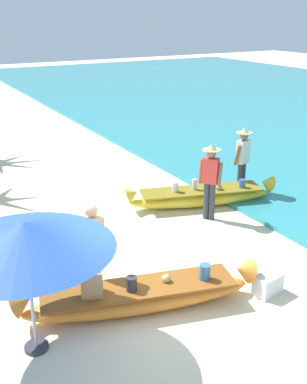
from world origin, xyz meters
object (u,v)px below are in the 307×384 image
(boat_orange_foreground, at_px, (139,296))
(patio_umbrella_large, at_px, (24,236))
(boat_yellow_midground, at_px, (201,196))
(person_vendor_assistant, at_px, (243,157))
(cooler_box, at_px, (268,284))
(person_tourist_customer, at_px, (93,245))
(person_vendor_hatted, at_px, (210,177))

(boat_orange_foreground, xyz_separation_m, patio_umbrella_large, (-1.79, -0.13, 1.60))
(boat_yellow_midground, bearing_deg, boat_orange_foreground, -137.40)
(boat_yellow_midground, distance_m, patio_umbrella_large, 6.47)
(person_vendor_assistant, bearing_deg, patio_umbrella_large, -152.62)
(patio_umbrella_large, distance_m, cooler_box, 4.36)
(person_tourist_customer, relative_size, patio_umbrella_large, 0.70)
(person_vendor_hatted, xyz_separation_m, patio_umbrella_large, (-4.97, -2.57, 0.79))
(boat_yellow_midground, height_order, person_vendor_assistant, person_vendor_assistant)
(person_vendor_assistant, xyz_separation_m, cooler_box, (-2.67, -4.02, -0.89))
(person_tourist_customer, bearing_deg, cooler_box, -28.20)
(boat_yellow_midground, distance_m, person_tourist_customer, 4.76)
(person_tourist_customer, xyz_separation_m, cooler_box, (2.68, -1.44, -0.80))
(boat_orange_foreground, bearing_deg, person_tourist_customer, 123.40)
(boat_yellow_midground, distance_m, person_vendor_assistant, 1.60)
(person_vendor_assistant, distance_m, cooler_box, 4.90)
(boat_orange_foreground, bearing_deg, patio_umbrella_large, -175.73)
(boat_orange_foreground, height_order, patio_umbrella_large, patio_umbrella_large)
(person_vendor_hatted, distance_m, person_vendor_assistant, 1.90)
(boat_yellow_midground, bearing_deg, person_vendor_hatted, -112.43)
(person_vendor_hatted, height_order, cooler_box, person_vendor_hatted)
(person_vendor_hatted, xyz_separation_m, person_tourist_customer, (-3.66, -1.71, -0.08))
(person_tourist_customer, bearing_deg, person_vendor_assistant, 25.78)
(boat_orange_foreground, xyz_separation_m, boat_yellow_midground, (3.50, 3.22, -0.01))
(boat_yellow_midground, bearing_deg, person_vendor_assistant, 3.85)
(person_vendor_assistant, height_order, patio_umbrella_large, patio_umbrella_large)
(person_tourist_customer, distance_m, patio_umbrella_large, 1.79)
(boat_orange_foreground, distance_m, person_vendor_assistant, 5.94)
(person_vendor_hatted, xyz_separation_m, person_vendor_assistant, (1.69, 0.88, -0.00))
(boat_orange_foreground, distance_m, cooler_box, 2.31)
(person_vendor_hatted, bearing_deg, boat_orange_foreground, -142.54)
(boat_yellow_midground, xyz_separation_m, person_vendor_hatted, (-0.32, -0.78, 0.83))
(boat_orange_foreground, relative_size, patio_umbrella_large, 1.66)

